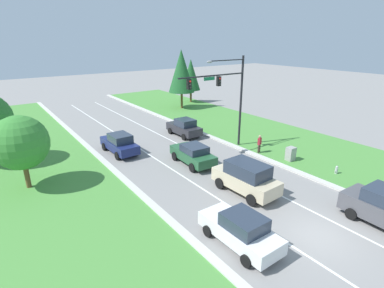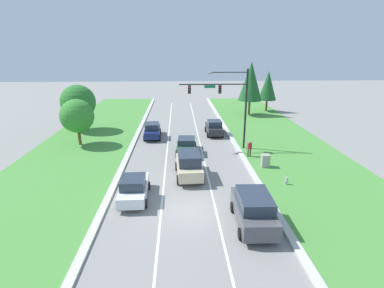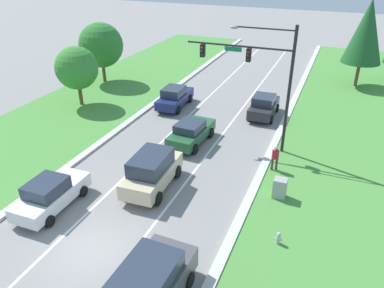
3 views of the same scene
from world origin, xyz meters
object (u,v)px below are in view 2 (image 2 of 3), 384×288
Objects in this scene: champagne_suv at (189,164)px; conifer_far_right_tree at (251,81)px; charcoal_sedan at (214,128)px; pedestrian at (249,148)px; white_sedan at (134,188)px; oak_far_left_tree at (78,102)px; forest_sedan at (186,145)px; traffic_signal_mast at (228,98)px; utility_cabinet at (265,161)px; conifer_near_right_tree at (268,86)px; fire_hydrant at (286,181)px; oak_near_left_tree at (77,116)px; navy_sedan at (152,130)px; graphite_suv at (254,209)px.

champagne_suv is 0.56× the size of conifer_far_right_tree.
pedestrian is at bearing -73.51° from charcoal_sedan.
conifer_far_right_tree is (14.38, 26.86, 4.49)m from white_sedan.
oak_far_left_tree is at bearing -48.44° from pedestrian.
conifer_far_right_tree is (10.41, 17.32, 4.48)m from forest_sedan.
oak_far_left_tree reaches higher than forest_sedan.
traffic_signal_mast is 7.66m from utility_cabinet.
forest_sedan is (-3.61, -6.61, -0.04)m from charcoal_sedan.
forest_sedan is 24.75m from conifer_near_right_tree.
fire_hydrant is 22.23m from oak_near_left_tree.
charcoal_sedan is 0.51× the size of conifer_far_right_tree.
champagne_suv is 3.85× the size of utility_cabinet.
forest_sedan is (-4.24, -1.07, -4.60)m from traffic_signal_mast.
fire_hydrant is at bearing -52.01° from navy_sedan.
traffic_signal_mast is at bearing -117.10° from conifer_near_right_tree.
oak_far_left_tree reaches higher than fire_hydrant.
navy_sedan reaches higher than forest_sedan.
charcoal_sedan is at bearing 4.70° from navy_sedan.
champagne_suv is 7.48m from pedestrian.
charcoal_sedan reaches higher than fire_hydrant.
navy_sedan is at bearing -20.26° from oak_far_left_tree.
white_sedan is 0.75× the size of oak_far_left_tree.
utility_cabinet is 1.72× the size of fire_hydrant.
utility_cabinet is (2.67, -5.30, -4.84)m from traffic_signal_mast.
pedestrian is at bearing -110.03° from conifer_near_right_tree.
champagne_suv is 2.75× the size of pedestrian.
charcoal_sedan is (7.48, 0.87, -0.00)m from navy_sedan.
traffic_signal_mast reaches higher than oak_near_left_tree.
navy_sedan is 1.10× the size of charcoal_sedan.
forest_sedan is (3.87, -5.74, -0.04)m from navy_sedan.
white_sedan is at bearing -115.65° from charcoal_sedan.
traffic_signal_mast reaches higher than graphite_suv.
traffic_signal_mast is 9.23m from champagne_suv.
graphite_suv is 1.09× the size of white_sedan.
utility_cabinet is at bearing 99.84° from fire_hydrant.
traffic_signal_mast reaches higher than pedestrian.
champagne_suv is 29.70m from conifer_near_right_tree.
conifer_far_right_tree reaches higher than pedestrian.
graphite_suv is 31.49m from conifer_far_right_tree.
conifer_far_right_tree is at bearing -141.93° from conifer_near_right_tree.
conifer_far_right_tree is at bearing -122.39° from pedestrian.
oak_far_left_tree is (-9.44, 3.49, 2.84)m from navy_sedan.
champagne_suv reaches higher than pedestrian.
oak_near_left_tree is (-11.61, 8.98, 2.19)m from champagne_suv.
white_sedan is at bearing -153.98° from utility_cabinet.
oak_far_left_tree is (-23.73, -8.10, -1.60)m from conifer_far_right_tree.
oak_near_left_tree is 26.28m from conifer_far_right_tree.
white_sedan is 3.67× the size of utility_cabinet.
forest_sedan reaches higher than utility_cabinet.
pedestrian is at bearing -102.90° from conifer_far_right_tree.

